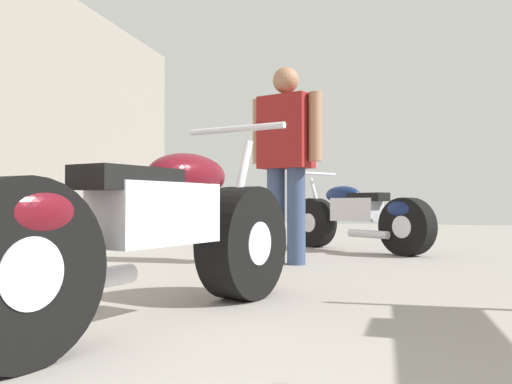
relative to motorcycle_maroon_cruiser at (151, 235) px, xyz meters
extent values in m
plane|color=gray|center=(0.41, 1.41, -0.39)|extent=(18.67, 18.67, 0.00)
cylinder|color=black|center=(0.22, 0.70, -0.08)|extent=(0.38, 0.65, 0.61)
cylinder|color=silver|center=(0.22, 0.70, -0.08)|extent=(0.28, 0.29, 0.23)
cylinder|color=black|center=(-0.19, -0.63, -0.08)|extent=(0.38, 0.65, 0.61)
cylinder|color=silver|center=(-0.19, -0.63, -0.08)|extent=(0.28, 0.29, 0.23)
cube|color=silver|center=(0.01, 0.04, 0.09)|extent=(0.40, 0.66, 0.27)
ellipsoid|color=#5B0F19|center=(0.08, 0.24, 0.26)|extent=(0.39, 0.55, 0.21)
cube|color=black|center=(-0.04, -0.13, 0.23)|extent=(0.34, 0.50, 0.10)
ellipsoid|color=#5B0F19|center=(-0.18, -0.58, 0.11)|extent=(0.36, 0.48, 0.23)
cylinder|color=silver|center=(0.21, 0.67, 0.21)|extent=(0.12, 0.25, 0.56)
cylinder|color=silver|center=(0.20, 0.63, 0.53)|extent=(0.58, 0.21, 0.03)
cylinder|color=silver|center=(-0.20, -0.20, -0.17)|extent=(0.24, 0.53, 0.09)
cylinder|color=black|center=(0.16, 4.09, -0.10)|extent=(0.56, 0.49, 0.57)
cylinder|color=silver|center=(0.16, 4.09, -0.10)|extent=(0.28, 0.28, 0.22)
cylinder|color=black|center=(1.18, 3.30, -0.10)|extent=(0.56, 0.49, 0.57)
cylinder|color=silver|center=(1.18, 3.30, -0.10)|extent=(0.28, 0.28, 0.22)
cube|color=silver|center=(0.67, 3.69, 0.06)|extent=(0.58, 0.52, 0.25)
ellipsoid|color=navy|center=(0.52, 3.82, 0.22)|extent=(0.51, 0.47, 0.20)
cube|color=black|center=(0.80, 3.60, 0.19)|extent=(0.46, 0.42, 0.09)
ellipsoid|color=navy|center=(1.15, 3.32, 0.07)|extent=(0.45, 0.43, 0.21)
cylinder|color=silver|center=(0.19, 4.07, 0.16)|extent=(0.21, 0.17, 0.52)
cylinder|color=silver|center=(0.22, 4.05, 0.47)|extent=(0.37, 0.46, 0.03)
cylinder|color=silver|center=(0.81, 3.43, -0.19)|extent=(0.44, 0.37, 0.08)
cylinder|color=#384766|center=(0.24, 2.33, 0.02)|extent=(0.20, 0.20, 0.82)
cylinder|color=#384766|center=(0.05, 2.40, 0.02)|extent=(0.20, 0.20, 0.82)
cube|color=maroon|center=(0.15, 2.37, 0.74)|extent=(0.51, 0.39, 0.63)
cylinder|color=#9E7051|center=(0.41, 2.27, 0.77)|extent=(0.14, 0.14, 0.57)
cylinder|color=#9E7051|center=(-0.12, 2.47, 0.77)|extent=(0.14, 0.14, 0.57)
sphere|color=#9E7051|center=(0.15, 2.37, 1.19)|extent=(0.23, 0.23, 0.23)
camera|label=1|loc=(0.98, -2.08, 0.14)|focal=37.01mm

